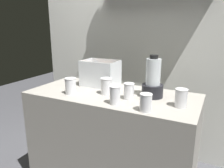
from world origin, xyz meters
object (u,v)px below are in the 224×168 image
Objects in this scene: juice_cup_pomegranate_left at (106,87)px; juice_cup_orange_rightmost at (181,99)px; juice_cup_beet_far_left at (71,87)px; juice_cup_carrot_right at (129,92)px; juice_cup_carrot_far_right at (146,103)px; juice_cup_beet_middle at (115,96)px; blender_pitcher at (153,81)px; carrot_display_bin at (100,78)px.

juice_cup_orange_rightmost is (0.60, -0.03, -0.01)m from juice_cup_pomegranate_left.
juice_cup_beet_far_left is at bearing -153.99° from juice_cup_pomegranate_left.
juice_cup_carrot_right is (0.21, -0.04, -0.00)m from juice_cup_pomegranate_left.
juice_cup_pomegranate_left is at bearing 177.22° from juice_cup_orange_rightmost.
juice_cup_pomegranate_left is 1.11× the size of juice_cup_carrot_far_right.
juice_cup_pomegranate_left is 0.60m from juice_cup_orange_rightmost.
juice_cup_carrot_far_right is (0.24, -0.04, -0.01)m from juice_cup_beet_middle.
juice_cup_beet_middle is 1.06× the size of juice_cup_carrot_right.
blender_pitcher is 0.28m from juice_cup_orange_rightmost.
juice_cup_beet_far_left is at bearing -169.02° from juice_cup_carrot_right.
juice_cup_carrot_far_right is (0.41, -0.21, -0.01)m from juice_cup_pomegranate_left.
juice_cup_pomegranate_left reaches higher than juice_cup_beet_middle.
juice_cup_pomegranate_left reaches higher than juice_cup_carrot_right.
blender_pitcher is at bearing -11.84° from carrot_display_bin.
juice_cup_carrot_right is 1.04× the size of juice_cup_carrot_far_right.
juice_cup_beet_middle is 0.24m from juice_cup_carrot_far_right.
blender_pitcher is at bearing 152.27° from juice_cup_orange_rightmost.
juice_cup_carrot_far_right is at bearing -36.03° from carrot_display_bin.
juice_cup_carrot_far_right is at bearing -8.28° from juice_cup_beet_middle.
carrot_display_bin reaches higher than juice_cup_beet_far_left.
juice_cup_carrot_right is 0.97× the size of juice_cup_orange_rightmost.
juice_cup_beet_far_left reaches higher than juice_cup_carrot_far_right.
juice_cup_pomegranate_left is at bearing 26.01° from juice_cup_beet_far_left.
juice_cup_pomegranate_left reaches higher than juice_cup_orange_rightmost.
juice_cup_beet_middle is at bearing -160.82° from juice_cup_orange_rightmost.
carrot_display_bin is 0.52m from juice_cup_beet_middle.
blender_pitcher is 2.66× the size of juice_cup_carrot_right.
juice_cup_carrot_far_right is 0.93× the size of juice_cup_orange_rightmost.
juice_cup_carrot_far_right is (0.67, -0.09, -0.00)m from juice_cup_beet_far_left.
carrot_display_bin is 2.62× the size of juice_cup_carrot_right.
juice_cup_carrot_right is (-0.14, -0.13, -0.07)m from blender_pitcher.
juice_cup_beet_far_left is at bearing -104.60° from carrot_display_bin.
carrot_display_bin is 0.98× the size of blender_pitcher.
blender_pitcher is at bearing 98.88° from juice_cup_carrot_far_right.
juice_cup_carrot_right is (0.39, -0.24, -0.02)m from carrot_display_bin.
carrot_display_bin is 0.27m from juice_cup_pomegranate_left.
juice_cup_carrot_far_right is 0.27m from juice_cup_orange_rightmost.
juice_cup_orange_rightmost reaches higher than juice_cup_carrot_right.
blender_pitcher is at bearing 19.96° from juice_cup_beet_far_left.
juice_cup_pomegranate_left is at bearing 152.18° from juice_cup_carrot_far_right.
juice_cup_beet_far_left is at bearing 173.26° from juice_cup_beet_middle.
juice_cup_pomegranate_left is at bearing 170.42° from juice_cup_carrot_right.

